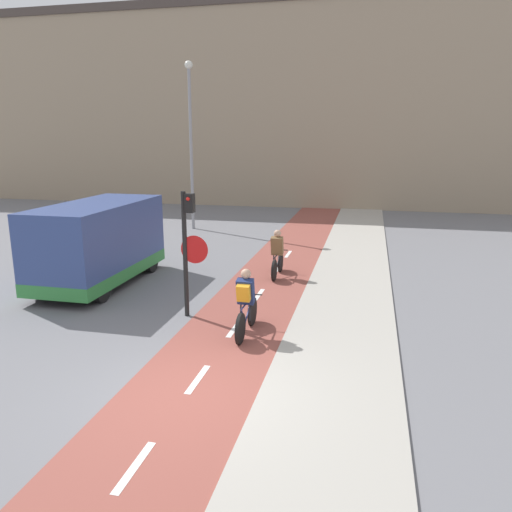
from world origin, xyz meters
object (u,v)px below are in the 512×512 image
cyclist_near (246,304)px  cyclist_far (277,256)px  traffic_light_pole (188,240)px  street_lamp_far (191,130)px  van (99,245)px

cyclist_near → cyclist_far: 4.79m
traffic_light_pole → cyclist_near: (1.61, -0.86, -1.17)m
traffic_light_pole → cyclist_near: traffic_light_pole is taller
traffic_light_pole → street_lamp_far: size_ratio=0.40×
van → traffic_light_pole: bearing=-29.7°
traffic_light_pole → cyclist_far: 4.35m
traffic_light_pole → cyclist_near: 2.17m
traffic_light_pole → van: bearing=150.3°
traffic_light_pole → cyclist_far: bearing=70.2°
traffic_light_pole → street_lamp_far: bearing=109.5°
traffic_light_pole → van: traffic_light_pole is taller
street_lamp_far → cyclist_far: 9.88m
cyclist_near → cyclist_far: (-0.19, 4.79, -0.05)m
street_lamp_far → van: bearing=-87.2°
street_lamp_far → cyclist_far: street_lamp_far is taller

